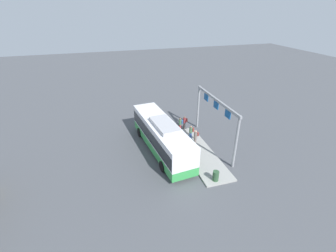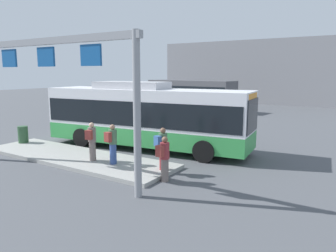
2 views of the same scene
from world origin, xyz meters
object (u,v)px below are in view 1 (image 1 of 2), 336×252
person_waiting_far (196,137)px  bus_main (161,135)px  trash_bin (216,176)px  person_boarding (180,124)px  person_waiting_near (185,122)px  person_waiting_mid (191,132)px

person_waiting_far → bus_main: bearing=-18.9°
person_waiting_far → trash_bin: (-5.82, 0.60, -0.44)m
person_boarding → trash_bin: person_boarding is taller
person_waiting_near → person_waiting_far: (-3.85, 0.22, 0.16)m
person_waiting_near → trash_bin: bearing=95.2°
person_boarding → person_waiting_far: (-3.28, -0.53, 0.00)m
person_waiting_far → trash_bin: person_waiting_far is taller
person_waiting_near → trash_bin: (-9.67, 0.82, -0.28)m
bus_main → person_waiting_near: bearing=-52.9°
person_boarding → person_waiting_far: 3.32m
bus_main → person_waiting_near: size_ratio=6.64×
person_waiting_mid → trash_bin: person_waiting_mid is taller
person_boarding → person_waiting_near: person_boarding is taller
person_waiting_far → trash_bin: bearing=68.3°
person_waiting_near → person_waiting_far: size_ratio=1.00×
person_waiting_mid → person_waiting_far: size_ratio=1.00×
person_boarding → person_waiting_near: bearing=-123.9°
person_boarding → trash_bin: bearing=108.2°
bus_main → person_waiting_near: 5.38m
person_waiting_far → trash_bin: size_ratio=1.86×
person_waiting_mid → person_waiting_near: bearing=-90.3°
person_boarding → person_waiting_near: 0.95m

